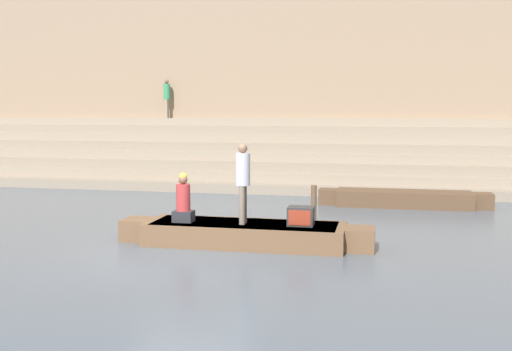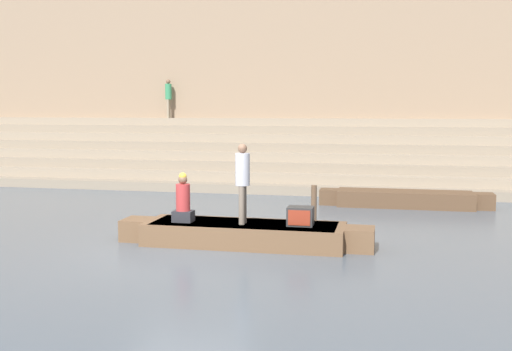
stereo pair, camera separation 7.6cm
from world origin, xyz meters
name	(u,v)px [view 2 (the right image)]	position (x,y,z in m)	size (l,w,h in m)	color
ground_plane	(187,252)	(0.00, 0.00, 0.00)	(120.00, 120.00, 0.00)	#4C5660
ghat_steps	(284,160)	(0.00, 11.94, 0.89)	(36.00, 5.56, 2.52)	gray
back_wall	(294,68)	(0.00, 14.50, 4.70)	(34.20, 1.28, 9.45)	#937A60
rowboat_main	(244,233)	(1.01, 0.87, 0.25)	(5.52, 1.45, 0.48)	brown
person_standing	(243,177)	(0.99, 0.80, 1.47)	(0.31, 0.31, 1.71)	#756656
person_rowing	(183,202)	(-0.33, 0.75, 0.92)	(0.43, 0.34, 1.08)	#28282D
tv_set	(300,216)	(2.23, 0.86, 0.68)	(0.54, 0.42, 0.40)	#2D2D2D
moored_boat_shore	(405,198)	(4.54, 6.83, 0.25)	(5.07, 1.13, 0.47)	brown
mooring_post	(314,207)	(2.26, 2.98, 0.53)	(0.14, 0.14, 1.07)	brown
person_on_steps	(168,95)	(-5.42, 13.56, 3.50)	(0.28, 0.28, 1.68)	gray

